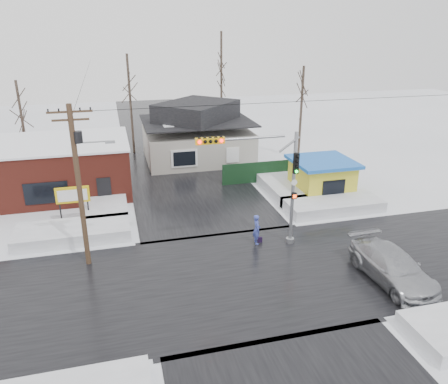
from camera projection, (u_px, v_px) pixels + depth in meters
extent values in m
plane|color=white|center=(242.00, 277.00, 23.40)|extent=(120.00, 120.00, 0.00)
cube|color=black|center=(242.00, 276.00, 23.40)|extent=(10.00, 120.00, 0.02)
cube|color=black|center=(242.00, 276.00, 23.40)|extent=(120.00, 10.00, 0.02)
cube|color=white|center=(73.00, 232.00, 27.46)|extent=(7.00, 3.00, 0.80)
cube|color=white|center=(333.00, 205.00, 31.70)|extent=(7.00, 3.00, 0.80)
cube|color=white|center=(105.00, 200.00, 32.45)|extent=(3.00, 8.00, 0.80)
cube|color=white|center=(281.00, 184.00, 35.74)|extent=(3.00, 8.00, 0.80)
cylinder|color=gray|center=(293.00, 190.00, 25.80)|extent=(0.20, 0.20, 7.00)
cylinder|color=gray|center=(290.00, 240.00, 27.00)|extent=(0.50, 0.50, 0.30)
cylinder|color=gray|center=(246.00, 138.00, 23.90)|extent=(4.60, 0.14, 0.14)
cube|color=gold|center=(210.00, 141.00, 23.43)|extent=(1.60, 0.28, 0.35)
sphere|color=#FF0C0C|center=(200.00, 142.00, 23.15)|extent=(0.20, 0.20, 0.20)
sphere|color=#FF0C0C|center=(222.00, 141.00, 23.43)|extent=(0.20, 0.20, 0.20)
cube|color=black|center=(296.00, 163.00, 25.01)|extent=(0.30, 0.22, 1.20)
sphere|color=#0CE533|center=(297.00, 172.00, 25.04)|extent=(0.18, 0.18, 0.18)
cube|color=black|center=(294.00, 196.00, 25.72)|extent=(0.30, 0.20, 0.35)
cylinder|color=#382619|center=(79.00, 189.00, 23.06)|extent=(0.28, 0.28, 9.00)
cube|color=#382619|center=(70.00, 112.00, 21.59)|extent=(2.20, 0.10, 0.10)
cube|color=#382619|center=(71.00, 120.00, 21.73)|extent=(1.80, 0.10, 0.10)
cylinder|color=black|center=(78.00, 137.00, 22.12)|extent=(0.44, 0.44, 0.60)
cylinder|color=gray|center=(92.00, 142.00, 22.38)|extent=(1.80, 0.08, 0.08)
cube|color=gray|center=(110.00, 142.00, 22.61)|extent=(0.50, 0.22, 0.12)
cube|color=maroon|center=(51.00, 168.00, 34.54)|extent=(12.00, 8.00, 4.00)
cube|color=white|center=(47.00, 143.00, 33.81)|extent=(12.20, 8.20, 0.15)
cube|color=black|center=(46.00, 193.00, 31.13)|extent=(3.00, 0.08, 1.60)
cube|color=black|center=(105.00, 192.00, 32.18)|extent=(1.00, 0.08, 2.20)
cylinder|color=black|center=(61.00, 211.00, 29.33)|extent=(0.10, 0.10, 1.80)
cylinder|color=black|center=(88.00, 209.00, 29.75)|extent=(0.10, 0.10, 1.80)
cube|color=gold|center=(73.00, 195.00, 29.14)|extent=(2.20, 0.18, 1.10)
cube|color=white|center=(72.00, 195.00, 29.05)|extent=(1.90, 0.02, 0.80)
cube|color=#ABA59A|center=(197.00, 145.00, 43.20)|extent=(10.00, 8.00, 3.00)
cube|color=black|center=(197.00, 121.00, 42.34)|extent=(10.40, 8.40, 0.12)
pyramid|color=black|center=(197.00, 111.00, 41.99)|extent=(9.00, 7.00, 1.80)
cube|color=maroon|center=(226.00, 107.00, 43.64)|extent=(0.70, 0.70, 1.40)
cube|color=white|center=(184.00, 159.00, 39.11)|extent=(2.40, 0.12, 1.60)
cube|color=gold|center=(321.00, 179.00, 34.20)|extent=(4.00, 4.00, 2.60)
cube|color=blue|center=(323.00, 161.00, 33.68)|extent=(4.60, 4.60, 0.25)
cube|color=black|center=(334.00, 188.00, 32.37)|extent=(1.80, 0.06, 1.20)
cube|color=black|center=(268.00, 171.00, 37.25)|extent=(8.00, 0.12, 1.80)
cylinder|color=#332821|center=(131.00, 105.00, 44.14)|extent=(0.24, 0.24, 10.00)
cylinder|color=#332821|center=(221.00, 89.00, 47.94)|extent=(0.24, 0.24, 12.00)
cylinder|color=#332821|center=(301.00, 113.00, 42.67)|extent=(0.24, 0.24, 9.00)
cylinder|color=#332821|center=(23.00, 124.00, 40.34)|extent=(0.24, 0.24, 8.00)
imported|color=#3B49A7|center=(257.00, 229.00, 26.62)|extent=(0.51, 0.72, 1.89)
imported|color=#AAABB1|center=(393.00, 267.00, 22.71)|extent=(2.53, 5.85, 1.68)
cube|color=black|center=(260.00, 240.00, 27.01)|extent=(0.29, 0.16, 0.35)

